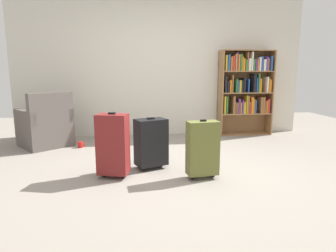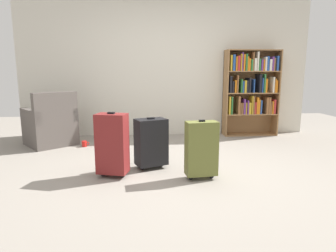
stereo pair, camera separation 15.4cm
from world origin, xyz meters
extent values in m
plane|color=gray|center=(0.00, 0.00, 0.00)|extent=(9.64, 9.64, 0.00)
cube|color=beige|center=(0.00, 2.25, 1.30)|extent=(5.51, 0.10, 2.60)
cube|color=olive|center=(1.11, 2.02, 0.81)|extent=(0.02, 0.32, 1.62)
cube|color=olive|center=(2.11, 2.02, 0.81)|extent=(0.02, 0.32, 1.62)
cube|color=olive|center=(1.61, 2.17, 0.81)|extent=(1.02, 0.02, 1.62)
cube|color=olive|center=(1.61, 2.02, 0.01)|extent=(0.98, 0.30, 0.02)
cube|color=olive|center=(1.61, 2.02, 0.42)|extent=(0.98, 0.30, 0.02)
cube|color=olive|center=(1.61, 2.02, 0.82)|extent=(0.98, 0.30, 0.02)
cube|color=olive|center=(1.61, 2.02, 1.23)|extent=(0.98, 0.30, 0.02)
cube|color=olive|center=(1.61, 2.02, 1.61)|extent=(0.98, 0.30, 0.02)
cube|color=gold|center=(1.16, 1.98, 0.59)|extent=(0.03, 0.22, 0.34)
cube|color=#2D7238|center=(1.20, 1.99, 0.59)|extent=(0.02, 0.24, 0.33)
cube|color=brown|center=(1.34, 1.97, 0.59)|extent=(0.04, 0.21, 0.34)
cube|color=brown|center=(1.38, 1.96, 0.53)|extent=(0.02, 0.19, 0.22)
cube|color=brown|center=(1.41, 1.96, 0.53)|extent=(0.02, 0.18, 0.22)
cube|color=#66337F|center=(1.45, 1.99, 0.57)|extent=(0.03, 0.24, 0.28)
cube|color=gold|center=(1.48, 1.98, 0.53)|extent=(0.02, 0.23, 0.22)
cube|color=#66337F|center=(1.52, 1.97, 0.56)|extent=(0.02, 0.21, 0.26)
cube|color=gold|center=(1.55, 1.98, 0.54)|extent=(0.04, 0.23, 0.22)
cube|color=gold|center=(1.60, 1.98, 0.60)|extent=(0.02, 0.22, 0.35)
cube|color=brown|center=(1.63, 1.95, 0.59)|extent=(0.02, 0.18, 0.33)
cube|color=#B22D2D|center=(1.66, 1.98, 0.54)|extent=(0.03, 0.24, 0.23)
cube|color=orange|center=(1.70, 2.00, 0.58)|extent=(0.04, 0.26, 0.32)
cube|color=orange|center=(1.73, 1.96, 0.56)|extent=(0.03, 0.18, 0.28)
cube|color=#264C99|center=(1.77, 1.98, 0.56)|extent=(0.03, 0.22, 0.26)
cube|color=brown|center=(1.89, 2.00, 0.58)|extent=(0.04, 0.27, 0.31)
cube|color=brown|center=(1.94, 1.97, 0.58)|extent=(0.04, 0.20, 0.32)
cube|color=brown|center=(1.97, 1.97, 0.54)|extent=(0.02, 0.21, 0.23)
cube|color=orange|center=(2.00, 1.96, 0.55)|extent=(0.02, 0.19, 0.24)
cube|color=#B22D2D|center=(2.04, 1.97, 0.56)|extent=(0.04, 0.21, 0.27)
cube|color=black|center=(1.17, 1.99, 0.99)|extent=(0.04, 0.25, 0.31)
cube|color=black|center=(1.21, 1.98, 0.94)|extent=(0.03, 0.22, 0.21)
cube|color=orange|center=(1.26, 1.96, 0.95)|extent=(0.03, 0.19, 0.23)
cube|color=brown|center=(1.30, 1.98, 0.99)|extent=(0.02, 0.22, 0.32)
cube|color=#2D7238|center=(1.38, 2.00, 0.96)|extent=(0.02, 0.27, 0.26)
cube|color=#264C99|center=(1.41, 1.99, 0.94)|extent=(0.02, 0.25, 0.22)
cube|color=gold|center=(1.45, 1.96, 0.95)|extent=(0.04, 0.20, 0.23)
cube|color=black|center=(1.48, 1.97, 0.94)|extent=(0.03, 0.20, 0.23)
cube|color=black|center=(1.53, 1.99, 0.97)|extent=(0.03, 0.26, 0.27)
cube|color=#264C99|center=(1.61, 2.00, 0.96)|extent=(0.02, 0.26, 0.25)
cube|color=black|center=(1.73, 1.99, 1.00)|extent=(0.04, 0.25, 0.34)
cube|color=#264C99|center=(1.78, 1.98, 0.97)|extent=(0.02, 0.23, 0.27)
cube|color=#2D7238|center=(1.81, 2.00, 1.00)|extent=(0.02, 0.27, 0.35)
cube|color=orange|center=(1.85, 1.96, 0.96)|extent=(0.03, 0.20, 0.26)
cube|color=silver|center=(1.99, 1.99, 0.98)|extent=(0.03, 0.25, 0.29)
cube|color=orange|center=(2.03, 1.98, 0.96)|extent=(0.02, 0.22, 0.26)
cube|color=orange|center=(2.05, 1.98, 0.94)|extent=(0.02, 0.23, 0.23)
cube|color=gold|center=(1.16, 1.98, 1.38)|extent=(0.03, 0.23, 0.28)
cube|color=#264C99|center=(1.21, 1.96, 1.38)|extent=(0.04, 0.19, 0.29)
cube|color=orange|center=(1.26, 1.97, 1.36)|extent=(0.03, 0.20, 0.26)
cube|color=#B22D2D|center=(1.30, 1.99, 1.37)|extent=(0.04, 0.25, 0.27)
cube|color=gold|center=(1.35, 1.97, 1.39)|extent=(0.02, 0.21, 0.30)
cube|color=#66337F|center=(1.37, 1.96, 1.40)|extent=(0.02, 0.19, 0.33)
cube|color=orange|center=(1.40, 1.97, 1.38)|extent=(0.03, 0.21, 0.30)
cube|color=#2D7238|center=(1.45, 2.00, 1.39)|extent=(0.03, 0.27, 0.30)
cube|color=orange|center=(1.47, 1.97, 1.36)|extent=(0.02, 0.20, 0.26)
cube|color=orange|center=(1.50, 1.97, 1.35)|extent=(0.03, 0.20, 0.22)
cube|color=#2D7238|center=(1.55, 1.98, 1.34)|extent=(0.03, 0.23, 0.20)
cube|color=brown|center=(1.57, 1.97, 1.40)|extent=(0.02, 0.21, 0.33)
cube|color=silver|center=(1.62, 1.98, 1.35)|extent=(0.04, 0.24, 0.23)
cube|color=silver|center=(1.66, 2.00, 1.41)|extent=(0.03, 0.27, 0.35)
cube|color=#2D7238|center=(1.70, 1.97, 1.34)|extent=(0.03, 0.22, 0.22)
cube|color=#66337F|center=(1.74, 1.96, 1.34)|extent=(0.03, 0.18, 0.20)
cube|color=orange|center=(1.78, 1.99, 1.34)|extent=(0.02, 0.25, 0.20)
cube|color=silver|center=(1.81, 2.00, 1.36)|extent=(0.03, 0.26, 0.25)
cube|color=#264C99|center=(1.85, 1.96, 1.37)|extent=(0.04, 0.19, 0.26)
cube|color=silver|center=(1.91, 2.00, 1.34)|extent=(0.04, 0.27, 0.21)
cube|color=#66337F|center=(1.95, 1.97, 1.36)|extent=(0.03, 0.20, 0.26)
cube|color=brown|center=(1.98, 1.99, 1.35)|extent=(0.02, 0.25, 0.23)
cube|color=black|center=(2.00, 1.98, 1.35)|extent=(0.02, 0.23, 0.22)
cube|color=#264C99|center=(2.04, 1.98, 1.37)|extent=(0.03, 0.23, 0.27)
cube|color=#59514C|center=(-2.03, 1.54, 0.20)|extent=(0.98, 0.98, 0.40)
cube|color=gray|center=(-2.03, 1.54, 0.44)|extent=(0.75, 0.77, 0.08)
cube|color=#59514C|center=(-1.85, 1.32, 0.65)|extent=(0.62, 0.53, 0.50)
cube|color=#59514C|center=(-1.79, 1.73, 0.51)|extent=(0.51, 0.61, 0.22)
cube|color=#59514C|center=(-2.27, 1.36, 0.51)|extent=(0.51, 0.61, 0.22)
cylinder|color=red|center=(-1.44, 1.34, 0.05)|extent=(0.08, 0.08, 0.10)
torus|color=red|center=(-1.38, 1.34, 0.05)|extent=(0.06, 0.01, 0.06)
cube|color=black|center=(-0.36, 0.15, 0.34)|extent=(0.44, 0.37, 0.59)
cube|color=black|center=(-0.36, 0.15, 0.65)|extent=(0.10, 0.08, 0.02)
cylinder|color=black|center=(-0.49, 0.10, 0.03)|extent=(0.06, 0.06, 0.05)
cylinder|color=black|center=(-0.24, 0.20, 0.03)|extent=(0.06, 0.06, 0.05)
cube|color=brown|center=(0.20, -0.28, 0.36)|extent=(0.37, 0.22, 0.62)
cube|color=black|center=(0.20, -0.28, 0.68)|extent=(0.07, 0.04, 0.02)
cylinder|color=black|center=(0.07, -0.29, 0.03)|extent=(0.06, 0.06, 0.05)
cylinder|color=black|center=(0.32, -0.26, 0.03)|extent=(0.06, 0.06, 0.05)
cube|color=maroon|center=(-0.82, -0.12, 0.40)|extent=(0.39, 0.30, 0.70)
cube|color=black|center=(-0.82, -0.12, 0.76)|extent=(0.09, 0.06, 0.02)
cylinder|color=black|center=(-0.94, -0.09, 0.03)|extent=(0.06, 0.06, 0.05)
cylinder|color=black|center=(-0.70, -0.15, 0.03)|extent=(0.06, 0.06, 0.05)
camera|label=1|loc=(-0.61, -3.44, 1.21)|focal=31.28mm
camera|label=2|loc=(-0.45, -3.45, 1.21)|focal=31.28mm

